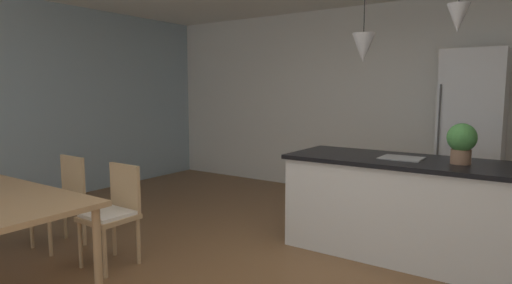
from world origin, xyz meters
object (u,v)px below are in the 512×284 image
(kitchen_island, at_px, (400,206))
(chair_far_left, at_px, (61,198))
(refrigerator, at_px, (471,135))
(chair_far_right, at_px, (113,211))
(potted_plant_on_island, at_px, (462,141))

(kitchen_island, bearing_deg, chair_far_left, -149.50)
(refrigerator, bearing_deg, chair_far_left, -133.41)
(chair_far_left, relative_size, chair_far_right, 1.00)
(chair_far_right, distance_m, refrigerator, 4.06)
(refrigerator, bearing_deg, kitchen_island, -101.36)
(chair_far_left, relative_size, kitchen_island, 0.42)
(refrigerator, relative_size, potted_plant_on_island, 5.77)
(chair_far_left, bearing_deg, potted_plant_on_island, 26.67)
(chair_far_right, height_order, kitchen_island, kitchen_island)
(potted_plant_on_island, bearing_deg, kitchen_island, 180.00)
(kitchen_island, xyz_separation_m, refrigerator, (0.33, 1.66, 0.53))
(chair_far_right, relative_size, kitchen_island, 0.42)
(kitchen_island, bearing_deg, refrigerator, 78.64)
(chair_far_left, bearing_deg, refrigerator, 46.59)
(potted_plant_on_island, bearing_deg, chair_far_left, -153.33)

